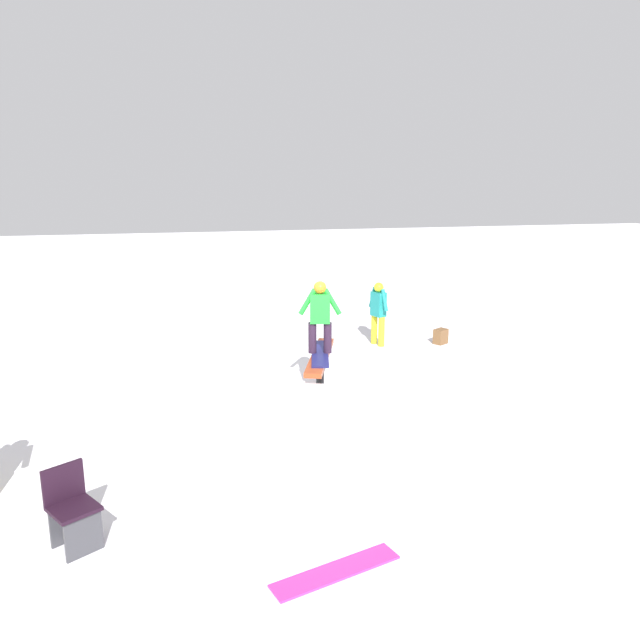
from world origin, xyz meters
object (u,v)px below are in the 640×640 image
at_px(rail_feature, 320,362).
at_px(main_rider_on_rail, 320,320).
at_px(folding_chair, 72,511).
at_px(backpack_on_snow, 441,336).
at_px(bystander_teal, 378,310).
at_px(loose_snowboard_magenta, 336,571).

xyz_separation_m(rail_feature, main_rider_on_rail, (0.00, 0.00, 0.74)).
distance_m(folding_chair, backpack_on_snow, 9.46).
bearing_deg(folding_chair, bystander_teal, 17.54).
xyz_separation_m(bystander_teal, loose_snowboard_magenta, (-7.75, 2.84, -0.79)).
bearing_deg(backpack_on_snow, rail_feature, 7.67).
distance_m(rail_feature, backpack_on_snow, 4.47).
relative_size(rail_feature, folding_chair, 2.34).
xyz_separation_m(rail_feature, backpack_on_snow, (2.84, -3.42, -0.50)).
bearing_deg(backpack_on_snow, loose_snowboard_magenta, 28.39).
xyz_separation_m(main_rider_on_rail, backpack_on_snow, (2.84, -3.42, -1.24)).
distance_m(rail_feature, folding_chair, 5.04).
height_order(rail_feature, loose_snowboard_magenta, rail_feature).
relative_size(loose_snowboard_magenta, backpack_on_snow, 4.01).
relative_size(loose_snowboard_magenta, folding_chair, 1.55).
bearing_deg(loose_snowboard_magenta, rail_feature, 61.60).
xyz_separation_m(main_rider_on_rail, loose_snowboard_magenta, (-4.69, 0.85, -1.40)).
relative_size(bystander_teal, folding_chair, 1.62).
xyz_separation_m(main_rider_on_rail, folding_chair, (-3.68, 3.44, -0.99)).
xyz_separation_m(loose_snowboard_magenta, folding_chair, (1.01, 2.59, 0.40)).
bearing_deg(main_rider_on_rail, backpack_on_snow, -38.53).
height_order(loose_snowboard_magenta, folding_chair, folding_chair).
bearing_deg(main_rider_on_rail, bystander_teal, -21.38).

